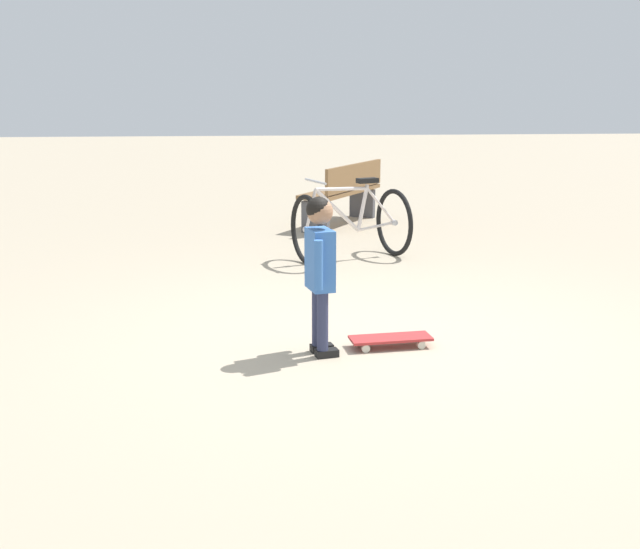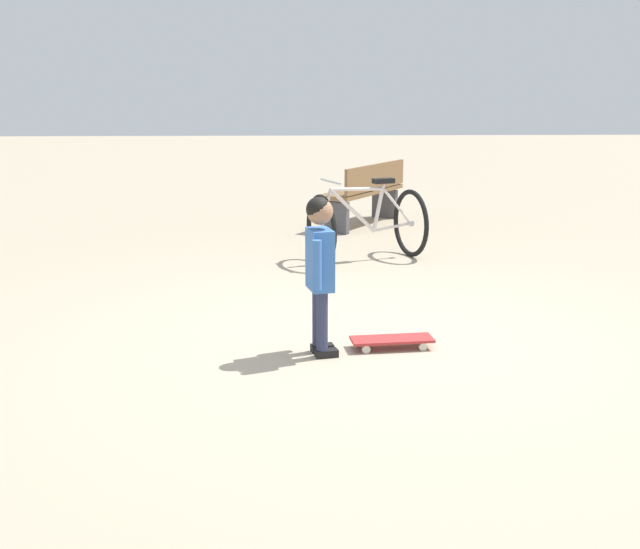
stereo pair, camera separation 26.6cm
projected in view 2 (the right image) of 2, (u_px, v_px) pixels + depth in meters
The scene contains 5 objects.
ground_plane at pixel (379, 339), 5.60m from camera, with size 50.00×50.00×0.00m, color tan.
child_person at pixel (320, 259), 5.12m from camera, with size 0.40×0.22×1.06m.
skateboard at pixel (392, 340), 5.39m from camera, with size 0.24×0.58×0.07m.
bicycle_mid at pixel (367, 224), 8.08m from camera, with size 1.04×1.25×0.85m.
street_bench at pixel (365, 193), 10.16m from camera, with size 1.58×1.23×0.80m.
Camera 2 is at (-5.32, 0.65, 1.73)m, focal length 44.30 mm.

